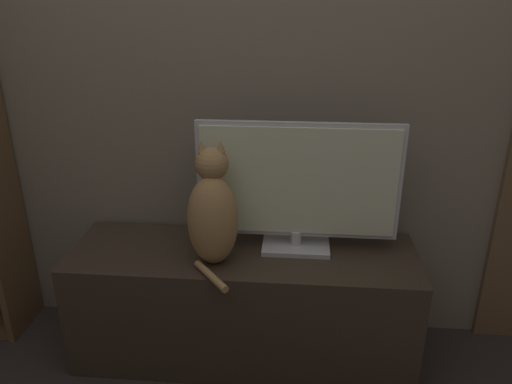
% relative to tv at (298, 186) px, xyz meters
% --- Properties ---
extents(wall_back, '(4.80, 0.05, 2.60)m').
position_rel_tv_xyz_m(wall_back, '(-0.22, 0.22, 0.50)').
color(wall_back, '#756B5B').
rests_on(wall_back, ground_plane).
extents(tv_stand, '(1.45, 0.45, 0.51)m').
position_rel_tv_xyz_m(tv_stand, '(-0.22, -0.05, -0.54)').
color(tv_stand, '#33281E').
rests_on(tv_stand, ground_plane).
extents(tv, '(0.82, 0.17, 0.55)m').
position_rel_tv_xyz_m(tv, '(0.00, 0.00, 0.00)').
color(tv, '#B7B7BC').
rests_on(tv, tv_stand).
extents(cat, '(0.21, 0.33, 0.50)m').
position_rel_tv_xyz_m(cat, '(-0.33, -0.14, -0.07)').
color(cat, '#997547').
rests_on(cat, tv_stand).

